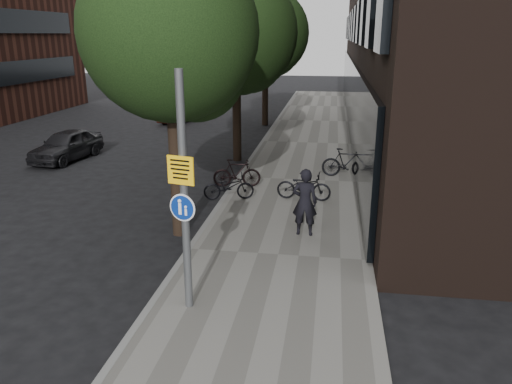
% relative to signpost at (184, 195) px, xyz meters
% --- Properties ---
extents(ground, '(120.00, 120.00, 0.00)m').
position_rel_signpost_xyz_m(ground, '(1.23, -0.67, -2.43)').
color(ground, black).
rests_on(ground, ground).
extents(sidewalk, '(4.50, 60.00, 0.12)m').
position_rel_signpost_xyz_m(sidewalk, '(1.48, 9.33, -2.37)').
color(sidewalk, slate).
rests_on(sidewalk, ground).
extents(curb_edge, '(0.15, 60.00, 0.13)m').
position_rel_signpost_xyz_m(curb_edge, '(-0.77, 9.33, -2.36)').
color(curb_edge, slate).
rests_on(curb_edge, ground).
extents(street_tree_near, '(4.40, 4.40, 7.50)m').
position_rel_signpost_xyz_m(street_tree_near, '(-1.30, 3.97, 2.68)').
color(street_tree_near, black).
rests_on(street_tree_near, ground).
extents(street_tree_mid, '(5.00, 5.00, 7.80)m').
position_rel_signpost_xyz_m(street_tree_mid, '(-1.30, 12.47, 2.69)').
color(street_tree_mid, black).
rests_on(street_tree_mid, ground).
extents(street_tree_far, '(5.00, 5.00, 7.80)m').
position_rel_signpost_xyz_m(street_tree_far, '(-1.30, 21.47, 2.69)').
color(street_tree_far, black).
rests_on(street_tree_far, ground).
extents(signpost, '(0.52, 0.15, 4.57)m').
position_rel_signpost_xyz_m(signpost, '(0.00, 0.00, 0.00)').
color(signpost, '#595B5E').
rests_on(signpost, sidewalk).
extents(pedestrian, '(0.68, 0.46, 1.82)m').
position_rel_signpost_xyz_m(pedestrian, '(2.02, 4.05, -1.40)').
color(pedestrian, black).
rests_on(pedestrian, sidewalk).
extents(parked_bike_facade_near, '(1.80, 0.76, 0.92)m').
position_rel_signpost_xyz_m(parked_bike_facade_near, '(1.83, 6.98, -1.85)').
color(parked_bike_facade_near, black).
rests_on(parked_bike_facade_near, sidewalk).
extents(parked_bike_facade_far, '(1.84, 0.62, 1.09)m').
position_rel_signpost_xyz_m(parked_bike_facade_far, '(3.23, 9.93, -1.76)').
color(parked_bike_facade_far, black).
rests_on(parked_bike_facade_far, sidewalk).
extents(parked_bike_curb_near, '(1.72, 0.97, 0.85)m').
position_rel_signpost_xyz_m(parked_bike_curb_near, '(-0.57, 6.65, -1.88)').
color(parked_bike_curb_near, black).
rests_on(parked_bike_curb_near, sidewalk).
extents(parked_bike_curb_far, '(1.72, 0.77, 1.00)m').
position_rel_signpost_xyz_m(parked_bike_curb_far, '(-0.57, 8.07, -1.81)').
color(parked_bike_curb_far, black).
rests_on(parked_bike_curb_far, sidewalk).
extents(parked_car_near, '(2.05, 4.01, 1.31)m').
position_rel_signpost_xyz_m(parked_car_near, '(-8.71, 11.29, -1.77)').
color(parked_car_near, black).
rests_on(parked_car_near, ground).
extents(parked_car_mid, '(1.80, 4.12, 1.32)m').
position_rel_signpost_xyz_m(parked_car_mid, '(-6.81, 21.80, -1.77)').
color(parked_car_mid, '#582119').
rests_on(parked_car_mid, ground).
extents(parked_car_far, '(1.84, 4.31, 1.24)m').
position_rel_signpost_xyz_m(parked_car_far, '(-7.08, 27.22, -1.81)').
color(parked_car_far, '#1A212F').
rests_on(parked_car_far, ground).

